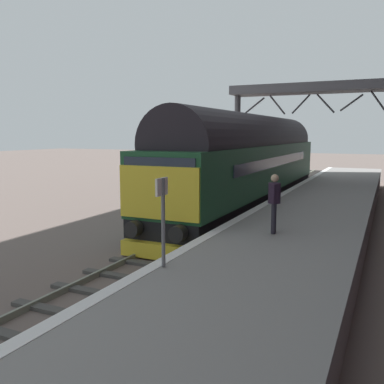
# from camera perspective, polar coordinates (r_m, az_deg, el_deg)

# --- Properties ---
(ground_plane) EXTENTS (140.00, 140.00, 0.00)m
(ground_plane) POSITION_cam_1_polar(r_m,az_deg,el_deg) (15.98, 1.81, -5.72)
(ground_plane) COLOR #655751
(ground_plane) RESTS_ON ground
(track_main) EXTENTS (2.50, 60.00, 0.15)m
(track_main) POSITION_cam_1_polar(r_m,az_deg,el_deg) (15.97, 1.81, -5.53)
(track_main) COLOR slate
(track_main) RESTS_ON ground
(station_platform) EXTENTS (4.00, 44.00, 1.01)m
(station_platform) POSITION_cam_1_polar(r_m,az_deg,el_deg) (14.86, 14.73, -5.04)
(station_platform) COLOR gray
(station_platform) RESTS_ON ground
(diesel_locomotive) EXTENTS (2.74, 18.38, 4.68)m
(diesel_locomotive) POSITION_cam_1_polar(r_m,az_deg,el_deg) (20.70, 7.81, 4.27)
(diesel_locomotive) COLOR black
(diesel_locomotive) RESTS_ON ground
(signal_post_far) EXTENTS (0.44, 0.22, 4.73)m
(signal_post_far) POSITION_cam_1_polar(r_m,az_deg,el_deg) (20.67, 1.33, 5.58)
(signal_post_far) COLOR gray
(signal_post_far) RESTS_ON ground
(platform_number_sign) EXTENTS (0.10, 0.44, 1.85)m
(platform_number_sign) POSITION_cam_1_polar(r_m,az_deg,el_deg) (8.68, -3.98, -2.16)
(platform_number_sign) COLOR slate
(platform_number_sign) RESTS_ON station_platform
(waiting_passenger) EXTENTS (0.39, 0.50, 1.64)m
(waiting_passenger) POSITION_cam_1_polar(r_m,az_deg,el_deg) (11.89, 11.01, -0.80)
(waiting_passenger) COLOR #272530
(waiting_passenger) RESTS_ON station_platform
(overhead_footbridge) EXTENTS (9.30, 2.00, 6.51)m
(overhead_footbridge) POSITION_cam_1_polar(r_m,az_deg,el_deg) (25.19, 16.01, 12.20)
(overhead_footbridge) COLOR slate
(overhead_footbridge) RESTS_ON ground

